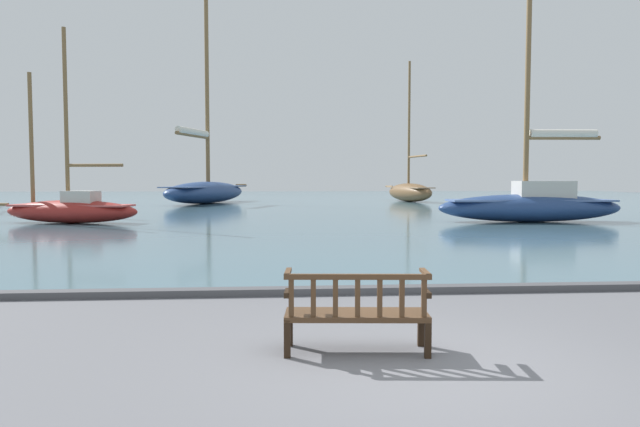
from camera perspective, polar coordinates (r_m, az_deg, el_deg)
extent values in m
plane|color=slate|center=(6.17, 10.09, -14.98)|extent=(160.00, 160.00, 0.00)
cube|color=slate|center=(49.72, -2.60, 1.24)|extent=(100.00, 80.00, 0.08)
cube|color=#4C4C50|center=(9.81, 4.45, -7.64)|extent=(40.00, 0.30, 0.12)
cube|color=black|center=(6.79, -3.04, -11.35)|extent=(0.08, 0.08, 0.42)
cube|color=black|center=(6.87, 10.05, -11.23)|extent=(0.08, 0.08, 0.42)
cube|color=black|center=(6.36, -3.30, -12.39)|extent=(0.08, 0.08, 0.42)
cube|color=black|center=(6.44, 10.73, -12.23)|extent=(0.08, 0.08, 0.42)
cube|color=#4C331E|center=(6.52, 3.66, -10.08)|extent=(1.64, 0.65, 0.06)
cube|color=#4C331E|center=(6.21, 3.79, -6.33)|extent=(1.60, 0.18, 0.06)
cube|color=#4C331E|center=(6.25, -2.89, -8.45)|extent=(0.06, 0.04, 0.41)
cube|color=#4C331E|center=(6.24, -0.67, -8.47)|extent=(0.06, 0.04, 0.41)
cube|color=#4C331E|center=(6.24, 1.56, -8.47)|extent=(0.06, 0.04, 0.41)
cube|color=#4C331E|center=(6.25, 3.78, -8.46)|extent=(0.06, 0.04, 0.41)
cube|color=#4C331E|center=(6.27, 5.99, -8.43)|extent=(0.06, 0.04, 0.41)
cube|color=#4C331E|center=(6.30, 8.19, -8.40)|extent=(0.06, 0.04, 0.41)
cube|color=#4C331E|center=(6.33, 10.36, -8.35)|extent=(0.06, 0.04, 0.41)
cube|color=black|center=(6.38, -3.28, -7.95)|extent=(0.08, 0.30, 0.06)
cube|color=#4C331E|center=(6.43, -3.23, -5.91)|extent=(0.10, 0.47, 0.04)
cube|color=black|center=(6.46, 10.61, -7.85)|extent=(0.08, 0.30, 0.06)
cube|color=#4C331E|center=(6.51, 10.49, -5.84)|extent=(0.10, 0.47, 0.04)
ellipsoid|color=navy|center=(45.18, -11.28, 2.07)|extent=(6.85, 12.36, 1.68)
cube|color=#516B9E|center=(45.17, -11.29, 2.66)|extent=(5.64, 10.74, 0.08)
cylinder|color=brown|center=(45.94, -11.23, 11.91)|extent=(0.32, 0.32, 14.68)
cylinder|color=brown|center=(43.35, -12.60, 7.64)|extent=(1.83, 4.74, 0.25)
cylinder|color=silver|center=(43.37, -12.61, 7.97)|extent=(1.91, 4.36, 0.50)
cylinder|color=brown|center=(51.56, -7.90, 2.80)|extent=(0.89, 1.99, 0.25)
ellipsoid|color=brown|center=(48.40, 8.93, 2.09)|extent=(3.24, 8.17, 1.53)
cube|color=#997A5B|center=(48.39, 8.93, 2.59)|extent=(2.60, 7.15, 0.08)
cylinder|color=brown|center=(48.78, 8.90, 8.79)|extent=(0.20, 0.20, 10.45)
cylinder|color=brown|center=(46.96, 9.70, 5.66)|extent=(0.73, 3.54, 0.16)
cylinder|color=brown|center=(52.85, 6.95, 2.70)|extent=(0.42, 1.62, 0.16)
ellipsoid|color=maroon|center=(26.52, -23.58, 0.18)|extent=(6.13, 2.90, 0.98)
cube|color=#C6514C|center=(26.51, -23.60, 0.76)|extent=(5.35, 2.34, 0.08)
cube|color=beige|center=(26.27, -22.79, 1.47)|extent=(1.52, 1.20, 0.58)
cylinder|color=brown|center=(26.70, -24.07, 8.85)|extent=(0.17, 0.17, 7.44)
cylinder|color=brown|center=(25.94, -21.60, 4.51)|extent=(2.48, 0.66, 0.14)
cylinder|color=brown|center=(27.51, -26.91, 6.69)|extent=(0.17, 0.17, 5.61)
ellipsoid|color=navy|center=(26.61, 20.22, 0.52)|extent=(8.15, 2.62, 1.21)
cube|color=#516B9E|center=(26.60, 20.23, 1.24)|extent=(7.16, 2.01, 0.08)
cube|color=beige|center=(26.82, 21.45, 2.18)|extent=(2.47, 1.35, 0.81)
cylinder|color=brown|center=(26.85, 20.06, 12.38)|extent=(0.23, 0.23, 10.31)
cylinder|color=brown|center=(27.21, 23.15, 6.98)|extent=(3.25, 0.33, 0.18)
cylinder|color=silver|center=(27.22, 23.16, 7.36)|extent=(2.93, 0.49, 0.36)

